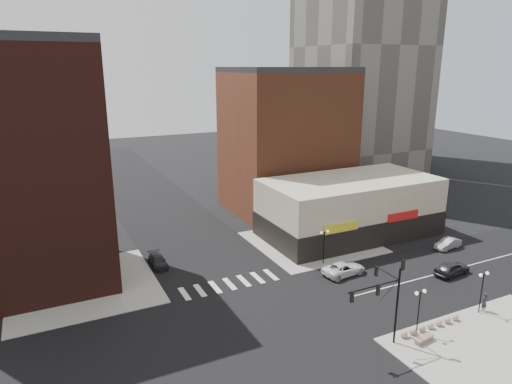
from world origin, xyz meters
TOP-DOWN VIEW (x-y plane):
  - ground at (0.00, 0.00)m, footprint 240.00×240.00m
  - road_ew at (0.00, 0.00)m, footprint 200.00×14.00m
  - road_ns at (0.00, 0.00)m, footprint 14.00×200.00m
  - sidewalk_nw at (-14.50, 14.50)m, footprint 15.00×15.00m
  - sidewalk_ne at (14.50, 14.50)m, footprint 15.00×15.00m
  - building_nw at (-19.00, 18.50)m, footprint 16.00×15.00m
  - building_ne_midrise at (19.00, 29.50)m, footprint 18.00×15.00m
  - building_ne_row at (21.00, 15.00)m, footprint 24.20×12.20m
  - traffic_signal at (7.24, -7.83)m, footprint 5.59×3.09m
  - street_lamp_se_a at (11.00, -8.00)m, footprint 1.22×0.32m
  - street_lamp_se_b at (19.00, -8.00)m, footprint 1.22×0.32m
  - street_lamp_ne at (12.00, 8.00)m, footprint 1.22×0.32m
  - bollard_row at (12.65, -8.00)m, footprint 6.94×0.64m
  - white_suv at (12.50, 4.65)m, footprint 5.36×2.81m
  - dark_sedan_east at (23.50, -0.81)m, footprint 4.82×2.33m
  - silver_sedan at (29.30, 4.94)m, footprint 4.21×1.90m
  - dark_sedan_north at (-5.88, 16.32)m, footprint 1.77×4.24m
  - pedestrian at (19.60, -8.00)m, footprint 0.73×0.50m
  - stone_bench at (10.58, -9.26)m, footprint 2.12×0.92m

SIDE VIEW (x-z plane):
  - ground at x=0.00m, z-range 0.00..0.00m
  - road_ew at x=0.00m, z-range 0.00..0.02m
  - road_ns at x=0.00m, z-range 0.00..0.02m
  - sidewalk_nw at x=-14.50m, z-range 0.00..0.12m
  - sidewalk_ne at x=14.50m, z-range 0.00..0.12m
  - stone_bench at x=10.58m, z-range 0.14..0.61m
  - bollard_row at x=12.65m, z-range 0.12..0.76m
  - dark_sedan_north at x=-5.88m, z-range 0.00..1.23m
  - silver_sedan at x=29.30m, z-range 0.00..1.34m
  - white_suv at x=12.50m, z-range 0.00..1.44m
  - dark_sedan_east at x=23.50m, z-range 0.00..1.59m
  - pedestrian at x=19.60m, z-range 0.12..2.05m
  - street_lamp_se_a at x=11.00m, z-range 1.21..5.37m
  - street_lamp_se_b at x=19.00m, z-range 1.21..5.37m
  - street_lamp_ne at x=12.00m, z-range 1.21..5.37m
  - building_ne_row at x=21.00m, z-range -0.70..7.30m
  - traffic_signal at x=7.24m, z-range 1.07..8.85m
  - building_ne_midrise at x=19.00m, z-range 0.00..22.00m
  - building_nw at x=-19.00m, z-range 0.00..25.00m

